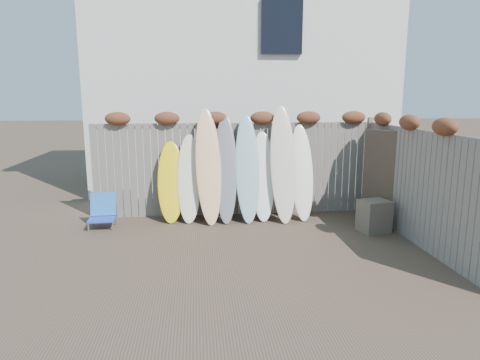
{
  "coord_description": "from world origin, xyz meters",
  "views": [
    {
      "loc": [
        -0.83,
        -6.67,
        2.57
      ],
      "look_at": [
        0.0,
        1.2,
        1.0
      ],
      "focal_mm": 32.0,
      "sensor_mm": 36.0,
      "label": 1
    }
  ],
  "objects": [
    {
      "name": "right_fence",
      "position": [
        2.99,
        0.25,
        1.14
      ],
      "size": [
        0.28,
        4.4,
        2.24
      ],
      "color": "slate",
      "rests_on": "ground"
    },
    {
      "name": "surfboard_6",
      "position": [
        0.97,
        1.89,
        1.19
      ],
      "size": [
        0.54,
        0.84,
        2.37
      ],
      "primitive_type": "ellipsoid",
      "rotation": [
        -0.31,
        0.0,
        -0.01
      ],
      "color": "beige",
      "rests_on": "ground"
    },
    {
      "name": "surfboard_3",
      "position": [
        -0.22,
        1.96,
        1.09
      ],
      "size": [
        0.49,
        0.78,
        2.17
      ],
      "primitive_type": "ellipsoid",
      "rotation": [
        -0.31,
        0.0,
        -0.04
      ],
      "color": "slate",
      "rests_on": "ground"
    },
    {
      "name": "house",
      "position": [
        0.5,
        6.5,
        3.2
      ],
      "size": [
        8.5,
        5.5,
        6.33
      ],
      "color": "silver",
      "rests_on": "ground"
    },
    {
      "name": "surfboard_1",
      "position": [
        -0.97,
        2.01,
        0.89
      ],
      "size": [
        0.54,
        0.67,
        1.79
      ],
      "primitive_type": "ellipsoid",
      "rotation": [
        -0.31,
        0.0,
        -0.07
      ],
      "color": "#EFE4C3",
      "rests_on": "ground"
    },
    {
      "name": "ground",
      "position": [
        0.0,
        0.0,
        0.0
      ],
      "size": [
        80.0,
        80.0,
        0.0
      ],
      "primitive_type": "plane",
      "color": "#493A2D"
    },
    {
      "name": "back_fence",
      "position": [
        0.06,
        2.39,
        1.18
      ],
      "size": [
        6.05,
        0.28,
        2.24
      ],
      "color": "slate",
      "rests_on": "ground"
    },
    {
      "name": "surfboard_5",
      "position": [
        0.56,
        1.98,
        0.92
      ],
      "size": [
        0.53,
        0.68,
        1.83
      ],
      "primitive_type": "ellipsoid",
      "rotation": [
        -0.31,
        0.0,
        -0.06
      ],
      "color": "white",
      "rests_on": "ground"
    },
    {
      "name": "surfboard_0",
      "position": [
        -1.34,
        2.03,
        0.82
      ],
      "size": [
        0.55,
        0.6,
        1.65
      ],
      "primitive_type": "ellipsoid",
      "rotation": [
        -0.31,
        0.0,
        -0.01
      ],
      "color": "yellow",
      "rests_on": "ground"
    },
    {
      "name": "beach_chair",
      "position": [
        -2.68,
        1.75,
        0.31
      ],
      "size": [
        0.52,
        0.55,
        0.66
      ],
      "color": "#2541BC",
      "rests_on": "ground"
    },
    {
      "name": "lattice_panel",
      "position": [
        2.94,
        1.24,
        0.95
      ],
      "size": [
        0.58,
        1.17,
        1.9
      ],
      "primitive_type": "cube",
      "rotation": [
        0.0,
        0.0,
        0.43
      ],
      "color": "brown",
      "rests_on": "ground"
    },
    {
      "name": "wooden_crate",
      "position": [
        2.54,
        0.88,
        0.31
      ],
      "size": [
        0.62,
        0.55,
        0.62
      ],
      "primitive_type": "cube",
      "rotation": [
        0.0,
        0.0,
        0.24
      ],
      "color": "brown",
      "rests_on": "ground"
    },
    {
      "name": "surfboard_2",
      "position": [
        -0.57,
        1.92,
        1.16
      ],
      "size": [
        0.59,
        0.86,
        2.32
      ],
      "primitive_type": "ellipsoid",
      "rotation": [
        -0.31,
        0.0,
        0.1
      ],
      "color": "#FFA376",
      "rests_on": "ground"
    },
    {
      "name": "surfboard_4",
      "position": [
        0.23,
        1.94,
        1.09
      ],
      "size": [
        0.5,
        0.77,
        2.18
      ],
      "primitive_type": "ellipsoid",
      "rotation": [
        -0.31,
        0.0,
        -0.01
      ],
      "color": "#8CB2BC",
      "rests_on": "ground"
    },
    {
      "name": "surfboard_7",
      "position": [
        1.38,
        1.96,
        0.99
      ],
      "size": [
        0.48,
        0.7,
        1.98
      ],
      "primitive_type": "ellipsoid",
      "rotation": [
        -0.31,
        0.0,
        0.0
      ],
      "color": "white",
      "rests_on": "ground"
    }
  ]
}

